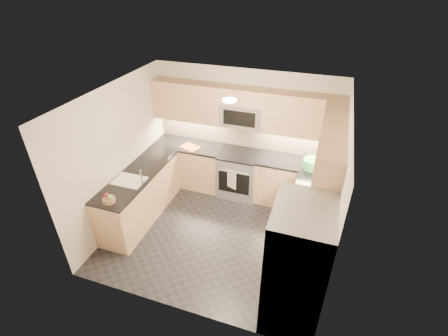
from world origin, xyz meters
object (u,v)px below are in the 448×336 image
Objects in this scene: gas_range at (239,174)px; cutting_board at (190,147)px; utensil_bowl at (312,164)px; fruit_basket at (109,200)px; microwave at (242,114)px; refrigerator at (296,266)px.

cutting_board is at bearing -175.04° from gas_range.
cutting_board is at bearing 179.57° from utensil_bowl.
cutting_board is 2.08m from fruit_basket.
gas_range is 1.25m from microwave.
refrigerator reaches higher than fruit_basket.
microwave is at bearing 170.55° from utensil_bowl.
refrigerator is 3.39m from cutting_board.
cutting_board is (-2.46, 2.34, 0.05)m from refrigerator.
refrigerator is 9.30× the size of fruit_basket.
fruit_basket reaches higher than cutting_board.
fruit_basket is (-1.47, -2.11, 0.52)m from gas_range.
utensil_bowl reaches higher than gas_range.
utensil_bowl is at bearing -9.45° from microwave.
microwave reaches higher than cutting_board.
utensil_bowl reaches higher than cutting_board.
refrigerator is (1.45, -2.43, 0.45)m from gas_range.
gas_range is at bearing 120.88° from refrigerator.
microwave is at bearing 90.00° from gas_range.
microwave is at bearing 56.62° from fruit_basket.
utensil_bowl is 2.39m from cutting_board.
gas_range is 0.51× the size of refrigerator.
cutting_board is (-2.39, 0.02, -0.08)m from utensil_bowl.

